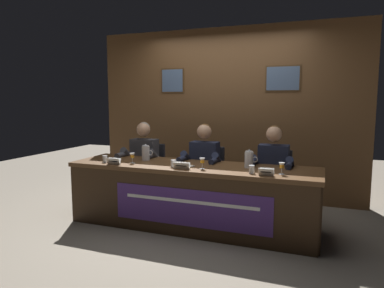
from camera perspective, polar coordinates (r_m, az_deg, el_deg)
The scene contains 21 objects.
ground_plane at distance 4.40m, azimuth 0.00°, elevation -13.01°, with size 12.00×12.00×0.00m, color gray.
wall_back_panelled at distance 5.52m, azimuth 5.40°, elevation 4.92°, with size 4.17×0.14×2.60m.
conference_table at distance 4.16m, azimuth -0.50°, elevation -6.90°, with size 2.97×0.80×0.75m.
chair_left at distance 5.15m, azimuth -6.99°, elevation -5.14°, with size 0.44×0.45×0.88m.
panelist_left at distance 4.93m, azimuth -8.11°, elevation -2.46°, with size 0.51×0.48×1.21m.
nameplate_left at distance 4.33m, azimuth -12.51°, elevation -2.71°, with size 0.17×0.06×0.08m.
juice_glass_left at distance 4.37m, azimuth -9.61°, elevation -1.94°, with size 0.06×0.06×0.12m.
water_cup_left at distance 4.50m, azimuth -13.86°, elevation -2.41°, with size 0.06×0.06×0.08m.
chair_center at distance 4.81m, azimuth 2.48°, elevation -5.98°, with size 0.44×0.45×0.88m.
panelist_center at distance 4.57m, azimuth 1.72°, elevation -3.15°, with size 0.51×0.48×1.21m.
nameplate_center at distance 3.95m, azimuth -1.66°, elevation -3.50°, with size 0.18×0.06×0.08m.
juice_glass_center at distance 3.95m, azimuth 1.66°, elevation -2.81°, with size 0.06×0.06×0.12m.
water_cup_center at distance 4.06m, azimuth -3.03°, elevation -3.23°, with size 0.06×0.06×0.08m.
chair_right at distance 4.62m, azimuth 13.09°, elevation -6.73°, with size 0.44×0.45×0.88m.
panelist_right at distance 4.36m, azimuth 12.84°, elevation -3.82°, with size 0.51×0.48×1.21m.
nameplate_right at distance 3.68m, azimuth 11.88°, elevation -4.42°, with size 0.15×0.06×0.08m.
juice_glass_right at distance 3.78m, azimuth 14.27°, elevation -3.48°, with size 0.06×0.06×0.12m.
water_cup_right at distance 3.78m, azimuth 9.60°, elevation -4.11°, with size 0.06×0.06×0.08m.
water_pitcher_left_side at distance 4.55m, azimuth -7.46°, elevation -1.43°, with size 0.15×0.10×0.21m.
water_pitcher_right_side at distance 4.07m, azimuth 9.19°, elevation -2.48°, with size 0.15×0.10×0.21m.
document_stack_center at distance 4.10m, azimuth -1.39°, elevation -3.58°, with size 0.23×0.19×0.01m.
Camera 1 is at (1.47, -3.86, 1.52)m, focal length 33.07 mm.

